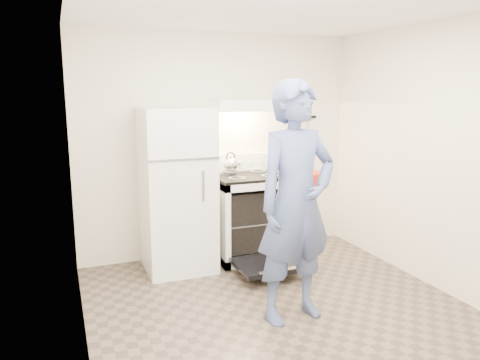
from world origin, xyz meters
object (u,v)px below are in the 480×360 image
Objects in this scene: stove_body at (248,218)px; dutch_oven at (305,181)px; refrigerator at (177,190)px; tea_kettle at (231,163)px; person at (296,203)px.

dutch_oven is at bearing -85.57° from stove_body.
tea_kettle is at bearing 11.42° from refrigerator.
dutch_oven is at bearing -50.54° from refrigerator.
tea_kettle is at bearing 101.52° from dutch_oven.
stove_body is 0.47× the size of person.
refrigerator is 1.85× the size of stove_body.
refrigerator is 0.70m from tea_kettle.
person is at bearing -128.00° from dutch_oven.
stove_body is 2.55× the size of dutch_oven.
stove_body is 1.56m from person.
tea_kettle is 0.13× the size of person.
person is at bearing -90.65° from tea_kettle.
dutch_oven is (0.25, -1.22, 0.01)m from tea_kettle.
stove_body is 0.64m from tea_kettle.
tea_kettle is 0.69× the size of dutch_oven.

